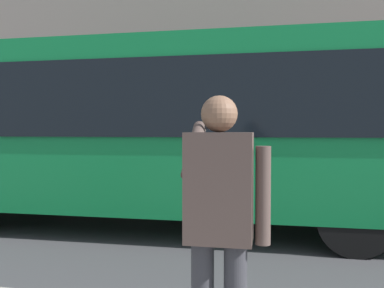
# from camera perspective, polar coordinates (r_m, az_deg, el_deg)

# --- Properties ---
(ground_plane) EXTENTS (60.00, 60.00, 0.00)m
(ground_plane) POSITION_cam_1_polar(r_m,az_deg,el_deg) (7.02, 9.28, -11.59)
(ground_plane) COLOR #38383A
(building_facade_far) EXTENTS (28.00, 1.55, 12.00)m
(building_facade_far) POSITION_cam_1_polar(r_m,az_deg,el_deg) (14.30, 10.34, 19.62)
(building_facade_far) COLOR gray
(building_facade_far) RESTS_ON ground_plane
(red_bus) EXTENTS (9.05, 2.54, 3.08)m
(red_bus) POSITION_cam_1_polar(r_m,az_deg,el_deg) (6.81, -5.37, 2.30)
(red_bus) COLOR #0F7238
(red_bus) RESTS_ON ground_plane
(pedestrian_photographer) EXTENTS (0.53, 0.52, 1.70)m
(pedestrian_photographer) POSITION_cam_1_polar(r_m,az_deg,el_deg) (2.44, 4.00, -9.91)
(pedestrian_photographer) COLOR #2D2D33
(pedestrian_photographer) RESTS_ON sidewalk_curb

